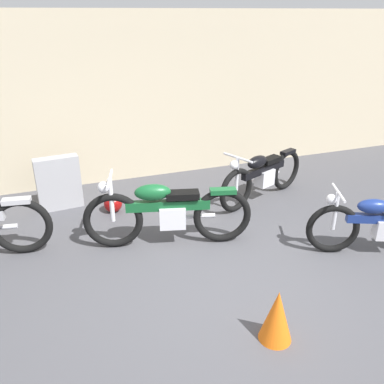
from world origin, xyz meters
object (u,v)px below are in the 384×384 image
object	(u,v)px
helmet	(113,203)
traffic_cone	(277,316)
stone_marker	(59,183)
motorcycle_black	(262,175)
motorcycle_green	(167,212)
motorcycle_blue	(382,225)

from	to	relation	value
helmet	traffic_cone	size ratio (longest dim) A/B	0.52
stone_marker	traffic_cone	size ratio (longest dim) A/B	1.55
stone_marker	motorcycle_black	xyz separation A→B (m)	(3.17, -0.82, 0.01)
traffic_cone	motorcycle_black	size ratio (longest dim) A/B	0.29
traffic_cone	motorcycle_green	distance (m)	2.09
stone_marker	motorcycle_blue	bearing A→B (deg)	-36.66
motorcycle_green	motorcycle_blue	world-z (taller)	motorcycle_green
motorcycle_black	motorcycle_blue	bearing A→B (deg)	84.74
motorcycle_black	helmet	bearing A→B (deg)	-31.59
helmet	motorcycle_green	xyz separation A→B (m)	(0.52, -1.22, 0.34)
helmet	motorcycle_green	world-z (taller)	motorcycle_green
traffic_cone	motorcycle_black	world-z (taller)	motorcycle_black
motorcycle_black	motorcycle_blue	xyz separation A→B (m)	(0.62, -2.00, -0.02)
helmet	motorcycle_blue	bearing A→B (deg)	-38.23
stone_marker	motorcycle_blue	size ratio (longest dim) A/B	0.47
motorcycle_green	motorcycle_black	bearing A→B (deg)	-141.60
stone_marker	motorcycle_black	size ratio (longest dim) A/B	0.45
motorcycle_green	helmet	bearing A→B (deg)	-52.39
traffic_cone	motorcycle_blue	world-z (taller)	motorcycle_blue
motorcycle_green	motorcycle_blue	xyz separation A→B (m)	(2.51, -1.16, -0.06)
stone_marker	traffic_cone	xyz separation A→B (m)	(1.74, -3.69, -0.15)
stone_marker	helmet	distance (m)	0.92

